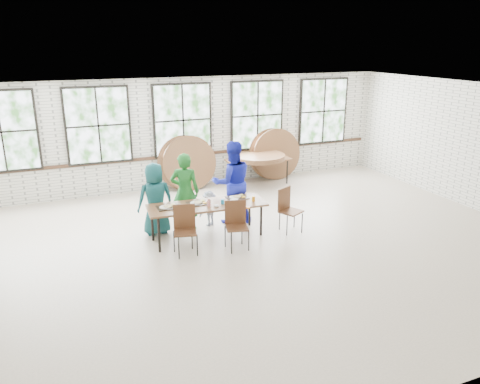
# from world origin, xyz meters

# --- Properties ---
(room) EXTENTS (12.00, 12.00, 12.00)m
(room) POSITION_xyz_m (0.00, 4.44, 1.83)
(room) COLOR beige
(room) RESTS_ON ground
(dining_table) EXTENTS (2.45, 0.98, 0.74)m
(dining_table) POSITION_xyz_m (-0.57, 0.79, 0.69)
(dining_table) COLOR brown
(dining_table) RESTS_ON ground
(chair_near_left) EXTENTS (0.50, 0.49, 0.95)m
(chair_near_left) POSITION_xyz_m (-1.18, 0.31, 0.56)
(chair_near_left) COLOR #502F1A
(chair_near_left) RESTS_ON ground
(chair_near_right) EXTENTS (0.50, 0.49, 0.95)m
(chair_near_right) POSITION_xyz_m (-0.19, 0.15, 0.56)
(chair_near_right) COLOR #502F1A
(chair_near_right) RESTS_ON ground
(chair_spare) EXTENTS (0.56, 0.55, 0.95)m
(chair_spare) POSITION_xyz_m (1.15, 0.53, 0.56)
(chair_spare) COLOR #502F1A
(chair_spare) RESTS_ON ground
(adult_teal) EXTENTS (0.76, 0.50, 1.53)m
(adult_teal) POSITION_xyz_m (-1.48, 1.44, 0.77)
(adult_teal) COLOR #165353
(adult_teal) RESTS_ON ground
(adult_green) EXTENTS (0.73, 0.62, 1.69)m
(adult_green) POSITION_xyz_m (-0.84, 1.44, 0.85)
(adult_green) COLOR #1B6624
(adult_green) RESTS_ON ground
(toddler) EXTENTS (0.58, 0.45, 0.79)m
(toddler) POSITION_xyz_m (-0.30, 1.44, 0.40)
(toddler) COLOR #121A39
(toddler) RESTS_ON ground
(adult_blue) EXTENTS (0.97, 0.80, 1.86)m
(adult_blue) POSITION_xyz_m (0.25, 1.44, 0.93)
(adult_blue) COLOR #1A24B9
(adult_blue) RESTS_ON ground
(storage_table) EXTENTS (1.81, 0.76, 0.74)m
(storage_table) POSITION_xyz_m (2.00, 3.88, 0.69)
(storage_table) COLOR brown
(storage_table) RESTS_ON ground
(tabletop_clutter) EXTENTS (1.99, 0.61, 0.11)m
(tabletop_clutter) POSITION_xyz_m (-0.50, 0.77, 0.77)
(tabletop_clutter) COLOR black
(tabletop_clutter) RESTS_ON dining_table
(round_tops_stacked) EXTENTS (1.50, 1.50, 0.13)m
(round_tops_stacked) POSITION_xyz_m (2.00, 3.88, 0.80)
(round_tops_stacked) COLOR brown
(round_tops_stacked) RESTS_ON storage_table
(round_tops_leaning) EXTENTS (4.27, 0.44, 1.49)m
(round_tops_leaning) POSITION_xyz_m (1.35, 4.21, 0.73)
(round_tops_leaning) COLOR brown
(round_tops_leaning) RESTS_ON ground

